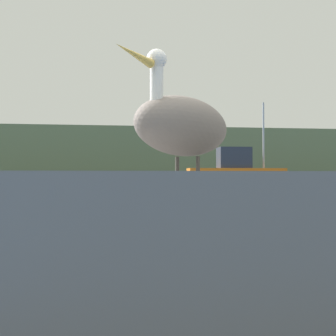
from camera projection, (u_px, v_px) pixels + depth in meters
ground_plane at (104, 284)px, 3.04m from camera, size 260.00×260.00×0.00m
hillside_backdrop at (116, 155)px, 76.47m from camera, size 140.00×12.61×9.58m
pier_dock at (184, 229)px, 3.03m from camera, size 3.46×2.16×0.83m
pelican at (183, 126)px, 3.04m from camera, size 1.07×1.22×0.83m
fishing_boat_orange at (235, 174)px, 26.59m from camera, size 6.31×2.14×5.67m
mooring_buoy at (168, 192)px, 13.47m from camera, size 0.59×0.59×0.59m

